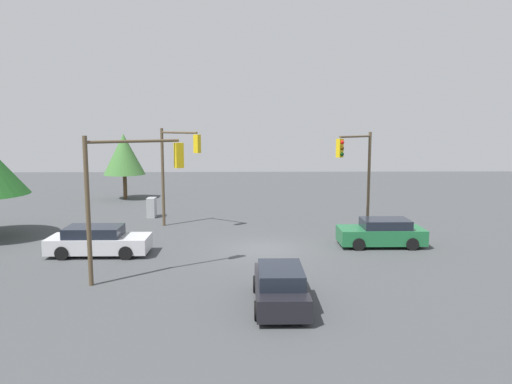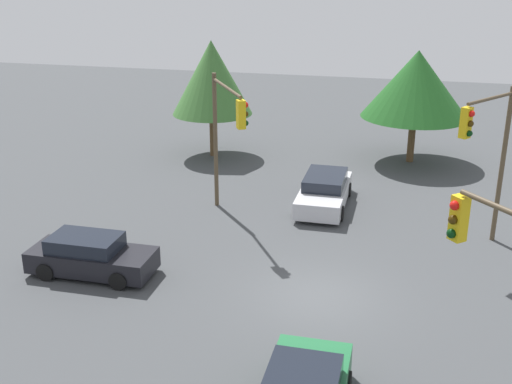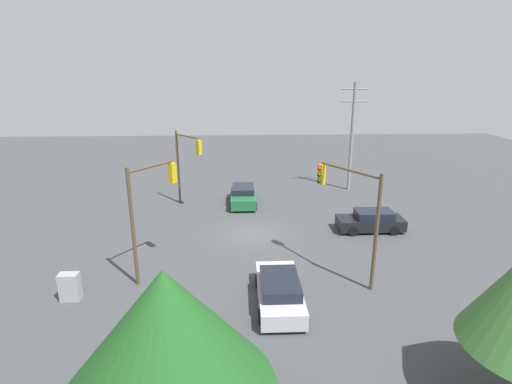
# 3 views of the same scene
# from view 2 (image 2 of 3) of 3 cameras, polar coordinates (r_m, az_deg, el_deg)

# --- Properties ---
(ground_plane) EXTENTS (80.00, 80.00, 0.00)m
(ground_plane) POSITION_cam_2_polar(r_m,az_deg,el_deg) (21.10, 5.49, -9.18)
(ground_plane) COLOR #424447
(sedan_dark) EXTENTS (4.30, 1.85, 1.40)m
(sedan_dark) POSITION_cam_2_polar(r_m,az_deg,el_deg) (22.79, -14.48, -5.53)
(sedan_dark) COLOR black
(sedan_dark) RESTS_ON ground_plane
(sedan_silver) EXTENTS (2.04, 4.75, 1.39)m
(sedan_silver) POSITION_cam_2_polar(r_m,az_deg,el_deg) (28.14, 6.09, 0.07)
(sedan_silver) COLOR silver
(sedan_silver) RESTS_ON ground_plane
(traffic_signal_main) EXTENTS (2.23, 2.49, 5.76)m
(traffic_signal_main) POSITION_cam_2_polar(r_m,az_deg,el_deg) (14.28, 21.78, -8.06)
(traffic_signal_main) COLOR brown
(traffic_signal_main) RESTS_ON ground_plane
(traffic_signal_cross) EXTENTS (1.96, 2.59, 5.98)m
(traffic_signal_cross) POSITION_cam_2_polar(r_m,az_deg,el_deg) (24.23, 20.01, 4.01)
(traffic_signal_cross) COLOR brown
(traffic_signal_cross) RESTS_ON ground_plane
(traffic_signal_aux) EXTENTS (2.36, 3.55, 5.82)m
(traffic_signal_aux) POSITION_cam_2_polar(r_m,az_deg,el_deg) (25.61, -2.72, 5.96)
(traffic_signal_aux) COLOR brown
(traffic_signal_aux) RESTS_ON ground_plane
(tree_behind) EXTENTS (5.52, 5.52, 5.87)m
(tree_behind) POSITION_cam_2_polar(r_m,az_deg,el_deg) (34.32, 14.05, 9.28)
(tree_behind) COLOR brown
(tree_behind) RESTS_ON ground_plane
(tree_right) EXTENTS (4.28, 4.28, 6.23)m
(tree_right) POSITION_cam_2_polar(r_m,az_deg,el_deg) (34.48, -3.96, 10.10)
(tree_right) COLOR brown
(tree_right) RESTS_ON ground_plane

